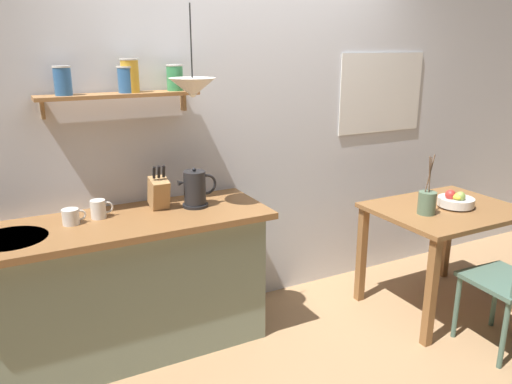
# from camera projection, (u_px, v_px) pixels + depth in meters

# --- Properties ---
(ground_plane) EXTENTS (14.00, 14.00, 0.00)m
(ground_plane) POSITION_uv_depth(u_px,v_px,m) (287.00, 336.00, 3.33)
(ground_plane) COLOR #A87F56
(back_wall) EXTENTS (6.80, 0.11, 2.70)m
(back_wall) POSITION_uv_depth(u_px,v_px,m) (268.00, 119.00, 3.59)
(back_wall) COLOR silver
(back_wall) RESTS_ON ground_plane
(kitchen_counter) EXTENTS (1.83, 0.63, 0.89)m
(kitchen_counter) POSITION_uv_depth(u_px,v_px,m) (119.00, 288.00, 3.03)
(kitchen_counter) COLOR gray
(kitchen_counter) RESTS_ON ground_plane
(wall_shelf) EXTENTS (0.93, 0.20, 0.33)m
(wall_shelf) POSITION_uv_depth(u_px,v_px,m) (123.00, 85.00, 2.91)
(wall_shelf) COLOR #9E6B3D
(dining_table) EXTENTS (0.99, 0.78, 0.77)m
(dining_table) POSITION_uv_depth(u_px,v_px,m) (444.00, 224.00, 3.55)
(dining_table) COLOR brown
(dining_table) RESTS_ON ground_plane
(fruit_bowl) EXTENTS (0.25, 0.25, 0.13)m
(fruit_bowl) POSITION_uv_depth(u_px,v_px,m) (455.00, 200.00, 3.50)
(fruit_bowl) COLOR silver
(fruit_bowl) RESTS_ON dining_table
(twig_vase) EXTENTS (0.12, 0.12, 0.40)m
(twig_vase) POSITION_uv_depth(u_px,v_px,m) (427.00, 202.00, 3.36)
(twig_vase) COLOR #567056
(twig_vase) RESTS_ON dining_table
(electric_kettle) EXTENTS (0.25, 0.16, 0.25)m
(electric_kettle) POSITION_uv_depth(u_px,v_px,m) (195.00, 189.00, 3.12)
(electric_kettle) COLOR black
(electric_kettle) RESTS_ON kitchen_counter
(knife_block) EXTENTS (0.11, 0.16, 0.28)m
(knife_block) POSITION_uv_depth(u_px,v_px,m) (159.00, 192.00, 3.07)
(knife_block) COLOR tan
(knife_block) RESTS_ON kitchen_counter
(coffee_mug_by_sink) EXTENTS (0.13, 0.09, 0.09)m
(coffee_mug_by_sink) POSITION_uv_depth(u_px,v_px,m) (71.00, 217.00, 2.82)
(coffee_mug_by_sink) COLOR white
(coffee_mug_by_sink) RESTS_ON kitchen_counter
(coffee_mug_spare) EXTENTS (0.13, 0.09, 0.11)m
(coffee_mug_spare) POSITION_uv_depth(u_px,v_px,m) (99.00, 209.00, 2.92)
(coffee_mug_spare) COLOR white
(coffee_mug_spare) RESTS_ON kitchen_counter
(pendant_lamp) EXTENTS (0.27, 0.27, 0.51)m
(pendant_lamp) POSITION_uv_depth(u_px,v_px,m) (193.00, 87.00, 2.85)
(pendant_lamp) COLOR black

